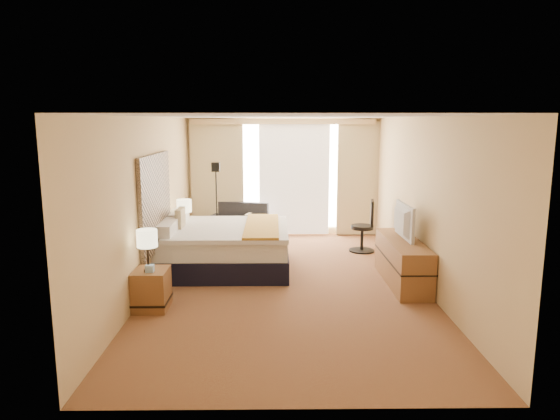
{
  "coord_description": "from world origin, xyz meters",
  "views": [
    {
      "loc": [
        -0.19,
        -7.56,
        2.54
      ],
      "look_at": [
        -0.1,
        0.4,
        1.11
      ],
      "focal_mm": 32.0,
      "sensor_mm": 36.0,
      "label": 1
    }
  ],
  "objects_px": {
    "nightstand_left": "(151,289)",
    "desk_chair": "(365,229)",
    "bed": "(224,246)",
    "nightstand_right": "(184,244)",
    "media_dresser": "(403,262)",
    "lamp_right": "(184,206)",
    "lamp_left": "(147,239)",
    "loveseat": "(240,227)",
    "floor_lamp": "(216,188)",
    "television": "(399,221)"
  },
  "relations": [
    {
      "from": "bed",
      "to": "television",
      "type": "xyz_separation_m",
      "value": [
        2.84,
        -0.69,
        0.59
      ]
    },
    {
      "from": "loveseat",
      "to": "lamp_right",
      "type": "distance_m",
      "value": 1.96
    },
    {
      "from": "bed",
      "to": "nightstand_right",
      "type": "bearing_deg",
      "value": 143.42
    },
    {
      "from": "nightstand_left",
      "to": "lamp_left",
      "type": "relative_size",
      "value": 0.96
    },
    {
      "from": "bed",
      "to": "lamp_right",
      "type": "xyz_separation_m",
      "value": [
        -0.79,
        0.61,
        0.6
      ]
    },
    {
      "from": "desk_chair",
      "to": "lamp_left",
      "type": "distance_m",
      "value": 4.66
    },
    {
      "from": "lamp_left",
      "to": "desk_chair",
      "type": "bearing_deg",
      "value": 41.6
    },
    {
      "from": "bed",
      "to": "lamp_left",
      "type": "relative_size",
      "value": 3.8
    },
    {
      "from": "floor_lamp",
      "to": "desk_chair",
      "type": "xyz_separation_m",
      "value": [
        2.93,
        -0.35,
        -0.76
      ]
    },
    {
      "from": "nightstand_right",
      "to": "lamp_right",
      "type": "xyz_separation_m",
      "value": [
        0.02,
        0.01,
        0.71
      ]
    },
    {
      "from": "media_dresser",
      "to": "nightstand_left",
      "type": "bearing_deg",
      "value": -164.16
    },
    {
      "from": "nightstand_left",
      "to": "floor_lamp",
      "type": "distance_m",
      "value": 3.52
    },
    {
      "from": "lamp_left",
      "to": "lamp_right",
      "type": "bearing_deg",
      "value": 89.33
    },
    {
      "from": "media_dresser",
      "to": "lamp_right",
      "type": "distance_m",
      "value": 4.01
    },
    {
      "from": "nightstand_left",
      "to": "desk_chair",
      "type": "xyz_separation_m",
      "value": [
        3.45,
        3.0,
        0.18
      ]
    },
    {
      "from": "nightstand_right",
      "to": "floor_lamp",
      "type": "height_order",
      "value": "floor_lamp"
    },
    {
      "from": "floor_lamp",
      "to": "desk_chair",
      "type": "distance_m",
      "value": 3.05
    },
    {
      "from": "nightstand_right",
      "to": "television",
      "type": "distance_m",
      "value": 3.94
    },
    {
      "from": "media_dresser",
      "to": "floor_lamp",
      "type": "bearing_deg",
      "value": 144.11
    },
    {
      "from": "nightstand_right",
      "to": "bed",
      "type": "xyz_separation_m",
      "value": [
        0.81,
        -0.6,
        0.11
      ]
    },
    {
      "from": "bed",
      "to": "media_dresser",
      "type": "bearing_deg",
      "value": -16.38
    },
    {
      "from": "floor_lamp",
      "to": "lamp_left",
      "type": "distance_m",
      "value": 3.47
    },
    {
      "from": "loveseat",
      "to": "lamp_right",
      "type": "xyz_separation_m",
      "value": [
        -0.91,
        -1.57,
        0.73
      ]
    },
    {
      "from": "nightstand_left",
      "to": "lamp_left",
      "type": "bearing_deg",
      "value": -95.61
    },
    {
      "from": "nightstand_left",
      "to": "bed",
      "type": "relative_size",
      "value": 0.25
    },
    {
      "from": "nightstand_left",
      "to": "television",
      "type": "height_order",
      "value": "television"
    },
    {
      "from": "nightstand_left",
      "to": "floor_lamp",
      "type": "bearing_deg",
      "value": 81.16
    },
    {
      "from": "lamp_right",
      "to": "television",
      "type": "xyz_separation_m",
      "value": [
        3.63,
        -1.31,
        -0.02
      ]
    },
    {
      "from": "lamp_right",
      "to": "television",
      "type": "height_order",
      "value": "television"
    },
    {
      "from": "bed",
      "to": "television",
      "type": "height_order",
      "value": "television"
    },
    {
      "from": "loveseat",
      "to": "lamp_right",
      "type": "bearing_deg",
      "value": -105.74
    },
    {
      "from": "desk_chair",
      "to": "lamp_right",
      "type": "bearing_deg",
      "value": -162.47
    },
    {
      "from": "desk_chair",
      "to": "lamp_right",
      "type": "relative_size",
      "value": 1.8
    },
    {
      "from": "media_dresser",
      "to": "television",
      "type": "relative_size",
      "value": 1.89
    },
    {
      "from": "nightstand_left",
      "to": "loveseat",
      "type": "distance_m",
      "value": 4.19
    },
    {
      "from": "nightstand_left",
      "to": "media_dresser",
      "type": "height_order",
      "value": "media_dresser"
    },
    {
      "from": "nightstand_right",
      "to": "television",
      "type": "bearing_deg",
      "value": -19.53
    },
    {
      "from": "media_dresser",
      "to": "desk_chair",
      "type": "bearing_deg",
      "value": 97.18
    },
    {
      "from": "nightstand_right",
      "to": "loveseat",
      "type": "bearing_deg",
      "value": 59.53
    },
    {
      "from": "media_dresser",
      "to": "bed",
      "type": "relative_size",
      "value": 0.83
    },
    {
      "from": "nightstand_left",
      "to": "television",
      "type": "relative_size",
      "value": 0.58
    },
    {
      "from": "nightstand_right",
      "to": "bed",
      "type": "relative_size",
      "value": 0.25
    },
    {
      "from": "media_dresser",
      "to": "lamp_right",
      "type": "height_order",
      "value": "lamp_right"
    },
    {
      "from": "bed",
      "to": "loveseat",
      "type": "distance_m",
      "value": 2.19
    },
    {
      "from": "floor_lamp",
      "to": "television",
      "type": "distance_m",
      "value": 3.8
    },
    {
      "from": "lamp_left",
      "to": "loveseat",
      "type": "bearing_deg",
      "value": 77.27
    },
    {
      "from": "floor_lamp",
      "to": "nightstand_right",
      "type": "bearing_deg",
      "value": -121.51
    },
    {
      "from": "lamp_right",
      "to": "bed",
      "type": "bearing_deg",
      "value": -37.87
    },
    {
      "from": "lamp_left",
      "to": "television",
      "type": "distance_m",
      "value": 3.87
    },
    {
      "from": "lamp_right",
      "to": "desk_chair",
      "type": "bearing_deg",
      "value": 8.1
    }
  ]
}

